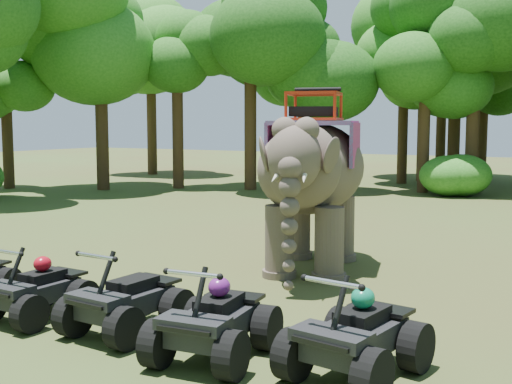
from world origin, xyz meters
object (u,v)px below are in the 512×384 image
(atv_1, at_px, (36,281))
(atv_3, at_px, (214,310))
(elephant, at_px, (313,179))
(atv_4, at_px, (356,323))
(atv_2, at_px, (126,290))

(atv_1, height_order, atv_3, atv_3)
(elephant, bearing_deg, atv_4, -75.13)
(atv_1, distance_m, atv_4, 5.44)
(elephant, xyz_separation_m, atv_1, (-2.39, -5.61, -1.36))
(atv_2, distance_m, atv_4, 3.67)
(atv_1, distance_m, atv_2, 1.77)
(atv_1, distance_m, atv_3, 3.54)
(elephant, relative_size, atv_1, 2.81)
(atv_3, xyz_separation_m, atv_4, (1.90, 0.37, 0.01))
(atv_3, bearing_deg, atv_1, 172.57)
(atv_1, relative_size, atv_2, 0.94)
(atv_1, relative_size, atv_3, 0.92)
(elephant, xyz_separation_m, atv_4, (3.05, -5.30, -1.30))
(atv_2, xyz_separation_m, atv_3, (1.77, -0.25, 0.01))
(atv_1, bearing_deg, atv_3, 0.70)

